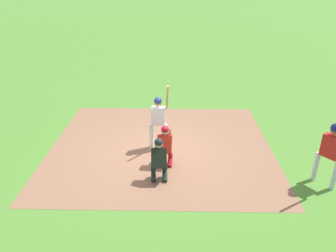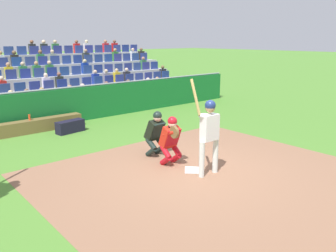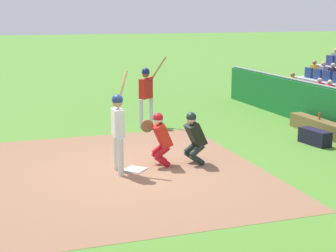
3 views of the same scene
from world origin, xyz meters
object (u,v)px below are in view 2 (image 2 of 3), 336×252
(home_plate_marker, at_px, (194,170))
(dugout_bench, at_px, (39,125))
(home_plate_umpire, at_px, (156,131))
(water_bottle_on_bench, at_px, (29,117))
(equipment_duffel_bag, at_px, (70,127))
(batter_at_plate, at_px, (209,129))
(catcher_crouching, at_px, (171,138))

(home_plate_marker, distance_m, dugout_bench, 6.32)
(home_plate_umpire, xyz_separation_m, water_bottle_on_bench, (1.72, -4.69, -0.16))
(home_plate_umpire, distance_m, dugout_bench, 4.92)
(home_plate_marker, relative_size, equipment_duffel_bag, 0.46)
(home_plate_umpire, bearing_deg, batter_at_plate, 92.53)
(dugout_bench, distance_m, equipment_duffel_bag, 1.14)
(home_plate_marker, relative_size, home_plate_umpire, 0.34)
(dugout_bench, xyz_separation_m, water_bottle_on_bench, (0.28, -0.01, 0.32))
(batter_at_plate, height_order, equipment_duffel_bag, batter_at_plate)
(home_plate_marker, relative_size, catcher_crouching, 0.34)
(batter_at_plate, xyz_separation_m, equipment_duffel_bag, (0.75, -5.68, -0.91))
(batter_at_plate, relative_size, catcher_crouching, 1.76)
(water_bottle_on_bench, xyz_separation_m, equipment_duffel_bag, (-1.05, 0.86, -0.33))
(batter_at_plate, bearing_deg, dugout_bench, -76.94)
(catcher_crouching, distance_m, dugout_bench, 5.65)
(dugout_bench, bearing_deg, home_plate_marker, 103.27)
(batter_at_plate, bearing_deg, catcher_crouching, -77.32)
(dugout_bench, bearing_deg, equipment_duffel_bag, 131.89)
(home_plate_umpire, bearing_deg, catcher_crouching, 79.02)
(home_plate_umpire, distance_m, water_bottle_on_bench, 5.00)
(home_plate_umpire, bearing_deg, water_bottle_on_bench, -69.88)
(batter_at_plate, height_order, catcher_crouching, batter_at_plate)
(dugout_bench, bearing_deg, water_bottle_on_bench, -1.14)
(home_plate_marker, height_order, catcher_crouching, catcher_crouching)
(water_bottle_on_bench, distance_m, equipment_duffel_bag, 1.39)
(home_plate_marker, height_order, equipment_duffel_bag, equipment_duffel_bag)
(catcher_crouching, distance_m, water_bottle_on_bench, 5.71)
(home_plate_marker, xyz_separation_m, batter_at_plate, (-0.07, 0.39, 1.10))
(home_plate_marker, height_order, dugout_bench, dugout_bench)
(catcher_crouching, distance_m, home_plate_umpire, 0.81)
(home_plate_marker, xyz_separation_m, dugout_bench, (1.45, -6.14, 0.20))
(catcher_crouching, relative_size, dugout_bench, 0.42)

